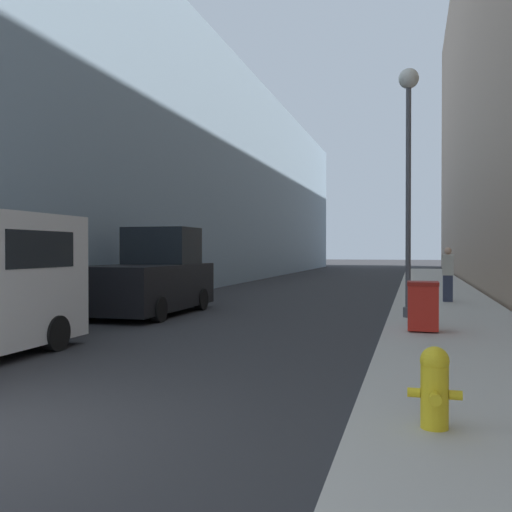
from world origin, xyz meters
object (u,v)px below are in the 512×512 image
lamppost (408,143)px  pickup_truck (152,278)px  trash_bin (423,306)px  pedestrian_on_sidewalk (448,274)px  fire_hydrant (435,385)px

lamppost → pickup_truck: (-6.99, 0.01, -3.46)m
lamppost → pickup_truck: size_ratio=1.29×
trash_bin → pedestrian_on_sidewalk: size_ratio=0.58×
fire_hydrant → trash_bin: (-0.01, 6.64, 0.12)m
fire_hydrant → pickup_truck: 11.66m
pickup_truck → pedestrian_on_sidewalk: bearing=30.0°
pedestrian_on_sidewalk → pickup_truck: bearing=-150.0°
fire_hydrant → pedestrian_on_sidewalk: size_ratio=0.44×
pickup_truck → pedestrian_on_sidewalk: size_ratio=2.74×
trash_bin → pedestrian_on_sidewalk: pedestrian_on_sidewalk is taller
pedestrian_on_sidewalk → lamppost: bearing=-104.2°
lamppost → pickup_truck: lamppost is taller
pickup_truck → lamppost: bearing=-0.1°
trash_bin → pickup_truck: bearing=161.6°
fire_hydrant → lamppost: (-0.33, 9.06, 3.92)m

